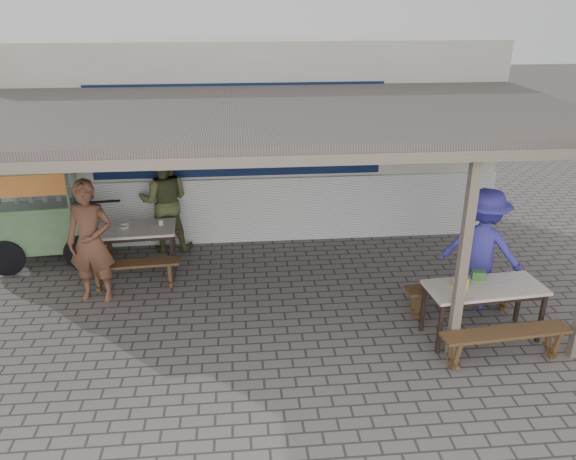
# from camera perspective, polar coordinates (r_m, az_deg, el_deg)

# --- Properties ---
(ground) EXTENTS (60.00, 60.00, 0.00)m
(ground) POSITION_cam_1_polar(r_m,az_deg,el_deg) (7.78, -2.90, -9.90)
(ground) COLOR #5F5956
(ground) RESTS_ON ground
(back_wall) EXTENTS (9.00, 1.28, 3.50)m
(back_wall) POSITION_cam_1_polar(r_m,az_deg,el_deg) (10.43, -4.01, 8.98)
(back_wall) COLOR silver
(back_wall) RESTS_ON ground
(warung_roof) EXTENTS (9.00, 4.21, 2.81)m
(warung_roof) POSITION_cam_1_polar(r_m,az_deg,el_deg) (7.60, -3.51, 11.49)
(warung_roof) COLOR #574E4B
(warung_roof) RESTS_ON ground
(table_left) EXTENTS (1.32, 0.81, 0.75)m
(table_left) POSITION_cam_1_polar(r_m,az_deg,el_deg) (9.34, -15.27, -0.26)
(table_left) COLOR silver
(table_left) RESTS_ON ground
(bench_left_street) EXTENTS (1.39, 0.37, 0.45)m
(bench_left_street) POSITION_cam_1_polar(r_m,az_deg,el_deg) (8.89, -15.40, -3.87)
(bench_left_street) COLOR brown
(bench_left_street) RESTS_ON ground
(bench_left_wall) EXTENTS (1.39, 0.37, 0.45)m
(bench_left_wall) POSITION_cam_1_polar(r_m,az_deg,el_deg) (10.06, -14.76, -0.60)
(bench_left_wall) COLOR brown
(bench_left_wall) RESTS_ON ground
(table_right) EXTENTS (1.56, 0.77, 0.75)m
(table_right) POSITION_cam_1_polar(r_m,az_deg,el_deg) (7.69, 19.34, -5.93)
(table_right) COLOR silver
(table_right) RESTS_ON ground
(bench_right_street) EXTENTS (1.63, 0.42, 0.45)m
(bench_right_street) POSITION_cam_1_polar(r_m,az_deg,el_deg) (7.42, 21.19, -10.26)
(bench_right_street) COLOR brown
(bench_right_street) RESTS_ON ground
(bench_right_wall) EXTENTS (1.63, 0.42, 0.45)m
(bench_right_wall) POSITION_cam_1_polar(r_m,az_deg,el_deg) (8.29, 17.12, -6.04)
(bench_right_wall) COLOR brown
(bench_right_wall) RESTS_ON ground
(vendor_cart) EXTENTS (2.07, 0.96, 1.68)m
(vendor_cart) POSITION_cam_1_polar(r_m,az_deg,el_deg) (10.05, -23.70, 1.71)
(vendor_cart) COLOR #6A9764
(vendor_cart) RESTS_ON ground
(patron_street_side) EXTENTS (0.72, 0.51, 1.84)m
(patron_street_side) POSITION_cam_1_polar(r_m,az_deg,el_deg) (8.54, -19.41, -1.14)
(patron_street_side) COLOR brown
(patron_street_side) RESTS_ON ground
(patron_wall_side) EXTENTS (0.89, 0.70, 1.81)m
(patron_wall_side) POSITION_cam_1_polar(r_m,az_deg,el_deg) (9.95, -12.43, 2.90)
(patron_wall_side) COLOR brown
(patron_wall_side) RESTS_ON ground
(patron_right_table) EXTENTS (1.31, 1.19, 1.77)m
(patron_right_table) POSITION_cam_1_polar(r_m,az_deg,el_deg) (8.39, 19.14, -1.80)
(patron_right_table) COLOR #3F3AAB
(patron_right_table) RESTS_ON ground
(tissue_box) EXTENTS (0.17, 0.17, 0.13)m
(tissue_box) POSITION_cam_1_polar(r_m,az_deg,el_deg) (7.50, 17.16, -5.13)
(tissue_box) COLOR yellow
(tissue_box) RESTS_ON table_right
(donation_box) EXTENTS (0.19, 0.15, 0.11)m
(donation_box) POSITION_cam_1_polar(r_m,az_deg,el_deg) (7.79, 18.79, -4.34)
(donation_box) COLOR #3A7333
(donation_box) RESTS_ON table_right
(condiment_jar) EXTENTS (0.08, 0.08, 0.09)m
(condiment_jar) POSITION_cam_1_polar(r_m,az_deg,el_deg) (9.32, -12.78, 0.77)
(condiment_jar) COLOR beige
(condiment_jar) RESTS_ON table_left
(condiment_bowl) EXTENTS (0.19, 0.19, 0.04)m
(condiment_bowl) POSITION_cam_1_polar(r_m,az_deg,el_deg) (9.35, -16.25, 0.34)
(condiment_bowl) COLOR white
(condiment_bowl) RESTS_ON table_left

